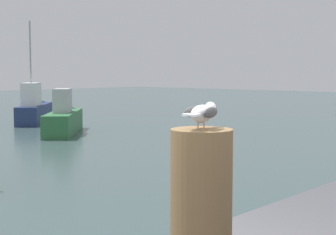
% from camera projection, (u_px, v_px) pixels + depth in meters
% --- Properties ---
extents(mooring_post, '(0.35, 0.35, 0.82)m').
position_uv_depth(mooring_post, '(201.00, 202.00, 2.96)').
color(mooring_post, brown).
rests_on(mooring_post, harbor_quay).
extents(seagull, '(0.39, 0.19, 0.14)m').
position_uv_depth(seagull, '(202.00, 113.00, 2.92)').
color(seagull, tan).
rests_on(seagull, mooring_post).
extents(boat_navy, '(4.33, 4.34, 4.89)m').
position_uv_depth(boat_navy, '(35.00, 109.00, 26.08)').
color(boat_navy, navy).
rests_on(boat_navy, ground_plane).
extents(boat_green, '(4.33, 4.27, 1.82)m').
position_uv_depth(boat_green, '(65.00, 119.00, 21.74)').
color(boat_green, '#2D6B3D').
rests_on(boat_green, ground_plane).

